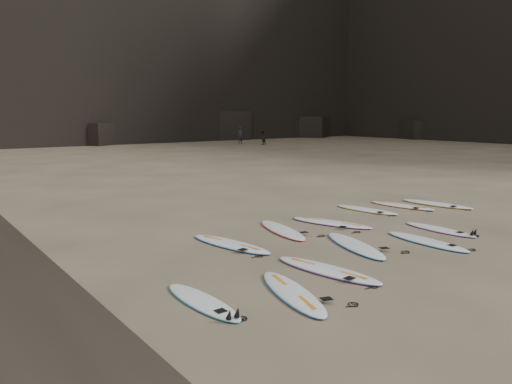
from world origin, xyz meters
TOP-DOWN VIEW (x-y plane):
  - ground at (0.00, 0.00)m, footprint 240.00×240.00m
  - surfboard_0 at (-3.90, -1.20)m, footprint 1.36×2.69m
  - surfboard_1 at (-2.40, -0.60)m, footprint 1.06×2.80m
  - surfboard_2 at (-0.38, 0.45)m, footprint 1.54×2.85m
  - surfboard_3 at (1.46, -0.40)m, footprint 0.76×2.60m
  - surfboard_4 at (2.95, 0.22)m, footprint 0.61×2.34m
  - surfboard_5 at (-2.90, 2.45)m, footprint 1.15×2.82m
  - surfboard_6 at (-0.82, 2.88)m, footprint 1.31×2.78m
  - surfboard_7 at (1.01, 2.71)m, footprint 1.48×2.78m
  - surfboard_8 at (3.53, 3.49)m, footprint 0.93×2.54m
  - surfboard_9 at (5.17, 3.24)m, footprint 1.01×2.60m
  - surfboard_10 at (6.48, 2.69)m, footprint 1.02×2.83m
  - surfboard_11 at (-5.51, -0.56)m, footprint 0.60×2.32m
  - person_a at (21.42, 37.26)m, footprint 0.72×0.50m
  - person_b at (22.73, 34.93)m, footprint 0.82×0.68m

SIDE VIEW (x-z plane):
  - ground at x=0.00m, z-range 0.00..0.00m
  - surfboard_11 at x=-5.51m, z-range 0.00..0.08m
  - surfboard_4 at x=2.95m, z-range 0.00..0.08m
  - surfboard_8 at x=3.53m, z-range 0.00..0.09m
  - surfboard_9 at x=5.17m, z-range 0.00..0.09m
  - surfboard_3 at x=1.46m, z-range 0.00..0.09m
  - surfboard_0 at x=-3.90m, z-range 0.00..0.09m
  - surfboard_6 at x=-0.82m, z-range 0.00..0.10m
  - surfboard_7 at x=1.01m, z-range 0.00..0.10m
  - surfboard_1 at x=-2.40m, z-range 0.00..0.10m
  - surfboard_5 at x=-2.90m, z-range 0.00..0.10m
  - surfboard_10 at x=6.48m, z-range 0.00..0.10m
  - surfboard_2 at x=-0.38m, z-range 0.00..0.10m
  - person_b at x=22.73m, z-range 0.00..1.54m
  - person_a at x=21.42m, z-range 0.00..1.90m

